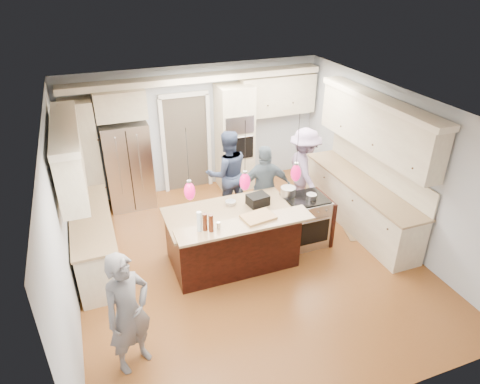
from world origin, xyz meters
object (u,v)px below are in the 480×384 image
object	(u,v)px
refrigerator	(128,165)
island_range	(305,220)
person_far_left	(227,174)
person_bar_end	(128,313)
kitchen_island	(232,237)

from	to	relation	value
refrigerator	island_range	world-z (taller)	refrigerator
island_range	person_far_left	distance (m)	1.79
person_bar_end	kitchen_island	bearing A→B (deg)	11.02
kitchen_island	person_bar_end	world-z (taller)	person_bar_end
refrigerator	person_far_left	bearing A→B (deg)	-30.58
refrigerator	person_far_left	distance (m)	2.04
refrigerator	person_far_left	size ratio (longest dim) A/B	1.02
refrigerator	kitchen_island	world-z (taller)	refrigerator
kitchen_island	person_far_left	size ratio (longest dim) A/B	1.19
refrigerator	island_range	distance (m)	3.71
kitchen_island	island_range	size ratio (longest dim) A/B	2.28
refrigerator	kitchen_island	size ratio (longest dim) A/B	0.86
island_range	kitchen_island	bearing A→B (deg)	-176.91
person_bar_end	person_far_left	size ratio (longest dim) A/B	0.95
kitchen_island	person_bar_end	bearing A→B (deg)	-140.34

